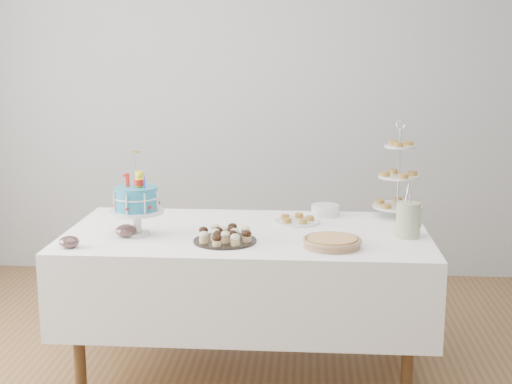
# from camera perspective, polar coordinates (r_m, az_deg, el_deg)

# --- Properties ---
(walls) EXTENTS (5.04, 4.04, 2.70)m
(walls) POSITION_cam_1_polar(r_m,az_deg,el_deg) (3.40, -1.21, 5.04)
(walls) COLOR #AAACAF
(walls) RESTS_ON floor
(table) EXTENTS (1.92, 1.02, 0.77)m
(table) POSITION_cam_1_polar(r_m,az_deg,el_deg) (3.86, -0.73, -6.43)
(table) COLOR white
(table) RESTS_ON floor
(birthday_cake) EXTENTS (0.28, 0.28, 0.44)m
(birthday_cake) POSITION_cam_1_polar(r_m,az_deg,el_deg) (3.76, -9.51, -1.64)
(birthday_cake) COLOR silver
(birthday_cake) RESTS_ON table
(cupcake_tray) EXTENTS (0.32, 0.32, 0.07)m
(cupcake_tray) POSITION_cam_1_polar(r_m,az_deg,el_deg) (3.59, -2.50, -3.46)
(cupcake_tray) COLOR black
(cupcake_tray) RESTS_ON table
(pie) EXTENTS (0.29, 0.29, 0.05)m
(pie) POSITION_cam_1_polar(r_m,az_deg,el_deg) (3.52, 6.11, -3.97)
(pie) COLOR #A47E59
(pie) RESTS_ON table
(tiered_stand) EXTENTS (0.29, 0.29, 0.56)m
(tiered_stand) POSITION_cam_1_polar(r_m,az_deg,el_deg) (4.16, 11.35, 1.17)
(tiered_stand) COLOR silver
(tiered_stand) RESTS_ON table
(plate_stack) EXTENTS (0.16, 0.16, 0.06)m
(plate_stack) POSITION_cam_1_polar(r_m,az_deg,el_deg) (4.17, 5.56, -1.46)
(plate_stack) COLOR silver
(plate_stack) RESTS_ON table
(pastry_plate) EXTENTS (0.25, 0.25, 0.04)m
(pastry_plate) POSITION_cam_1_polar(r_m,az_deg,el_deg) (3.99, 3.29, -2.25)
(pastry_plate) COLOR silver
(pastry_plate) RESTS_ON table
(jam_bowl_a) EXTENTS (0.10, 0.10, 0.06)m
(jam_bowl_a) POSITION_cam_1_polar(r_m,az_deg,el_deg) (3.61, -14.72, -3.90)
(jam_bowl_a) COLOR silver
(jam_bowl_a) RESTS_ON table
(jam_bowl_b) EXTENTS (0.11, 0.11, 0.07)m
(jam_bowl_b) POSITION_cam_1_polar(r_m,az_deg,el_deg) (3.75, -10.35, -3.08)
(jam_bowl_b) COLOR silver
(jam_bowl_b) RESTS_ON table
(utensil_pitcher) EXTENTS (0.13, 0.12, 0.28)m
(utensil_pitcher) POSITION_cam_1_polar(r_m,az_deg,el_deg) (3.75, 12.09, -2.07)
(utensil_pitcher) COLOR beige
(utensil_pitcher) RESTS_ON table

